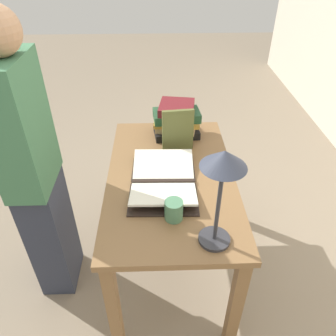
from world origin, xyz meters
The scene contains 8 objects.
ground_plane centered at (0.00, 0.00, 0.00)m, with size 12.00×12.00×0.00m, color gray.
reading_desk centered at (0.00, 0.00, 0.66)m, with size 1.20×0.70×0.78m.
open_book centered at (0.07, -0.04, 0.80)m, with size 0.52×0.36×0.06m.
book_stack_tall centered at (-0.44, 0.05, 0.88)m, with size 0.24×0.31×0.22m.
book_standing_upright centered at (-0.26, 0.05, 0.91)m, with size 0.04×0.19×0.27m.
reading_lamp centered at (0.47, 0.17, 1.15)m, with size 0.18×0.18×0.47m.
coffee_mug centered at (0.33, 0.00, 0.83)m, with size 0.12×0.09×0.10m.
person_reader centered at (0.06, -0.71, 0.83)m, with size 0.36×0.22×1.66m.
Camera 1 is at (1.43, -0.06, 1.89)m, focal length 35.00 mm.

